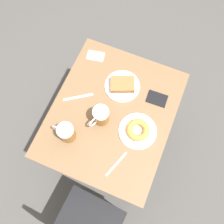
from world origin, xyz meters
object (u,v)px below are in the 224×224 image
at_px(beer_mug_center, 101,116).
at_px(plate_with_donut, 138,130).
at_px(passport_near_edge, 157,99).
at_px(beer_mug_left, 66,133).
at_px(fork, 116,164).
at_px(plate_with_cake, 122,85).
at_px(napkin_folded, 96,56).
at_px(knife, 78,97).

bearing_deg(beer_mug_center, plate_with_donut, -176.30).
bearing_deg(passport_near_edge, beer_mug_left, 46.04).
height_order(beer_mug_center, passport_near_edge, beer_mug_center).
bearing_deg(plate_with_donut, fork, 79.09).
distance_m(plate_with_cake, beer_mug_center, 0.27).
bearing_deg(napkin_folded, fork, 123.21).
bearing_deg(fork, napkin_folded, -56.79).
bearing_deg(beer_mug_center, plate_with_cake, -98.07).
distance_m(plate_with_cake, fork, 0.50).
bearing_deg(beer_mug_left, napkin_folded, -82.93).
height_order(beer_mug_left, fork, beer_mug_left).
relative_size(plate_with_cake, passport_near_edge, 1.78).
height_order(beer_mug_left, napkin_folded, beer_mug_left).
distance_m(plate_with_cake, beer_mug_left, 0.47).
relative_size(beer_mug_center, passport_near_edge, 1.06).
height_order(plate_with_cake, plate_with_donut, plate_with_cake).
bearing_deg(plate_with_donut, plate_with_cake, -50.97).
bearing_deg(passport_near_edge, plate_with_cake, 0.89).
relative_size(fork, passport_near_edge, 1.36).
bearing_deg(beer_mug_center, passport_near_edge, -136.16).
xyz_separation_m(plate_with_cake, beer_mug_center, (0.04, 0.26, 0.05)).
bearing_deg(plate_with_cake, fork, 107.83).
height_order(fork, knife, same).
height_order(beer_mug_center, napkin_folded, beer_mug_center).
height_order(plate_with_donut, beer_mug_left, beer_mug_left).
height_order(plate_with_cake, beer_mug_left, beer_mug_left).
xyz_separation_m(fork, knife, (0.39, -0.30, -0.00)).
bearing_deg(knife, plate_with_cake, -142.45).
bearing_deg(napkin_folded, beer_mug_center, 118.16).
height_order(plate_with_donut, fork, plate_with_donut).
bearing_deg(knife, plate_with_donut, 171.24).
bearing_deg(plate_with_donut, passport_near_edge, -98.98).
relative_size(plate_with_cake, plate_with_donut, 0.99).
bearing_deg(plate_with_cake, plate_with_donut, 129.03).
distance_m(beer_mug_left, passport_near_edge, 0.61).
distance_m(beer_mug_left, beer_mug_center, 0.22).
distance_m(plate_with_donut, passport_near_edge, 0.25).
bearing_deg(napkin_folded, plate_with_cake, 150.48).
relative_size(beer_mug_center, knife, 0.82).
distance_m(plate_with_donut, knife, 0.44).
bearing_deg(plate_with_donut, beer_mug_left, 26.11).
height_order(plate_with_cake, napkin_folded, plate_with_cake).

